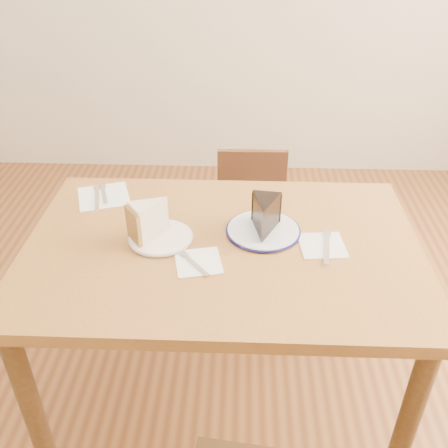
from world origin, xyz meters
The scene contains 14 objects.
ground centered at (0.00, 0.00, 0.00)m, with size 4.00×4.00×0.00m, color #4C2A14.
table centered at (0.00, 0.00, 0.65)m, with size 1.20×0.80×0.75m.
chair_far centered at (0.10, 0.61, 0.40)m, with size 0.36×0.36×0.72m.
plate_cream centered at (-0.19, 0.01, 0.76)m, with size 0.19×0.19×0.01m, color white.
plate_navy centered at (0.12, 0.07, 0.76)m, with size 0.22×0.22×0.01m, color white.
carrot_cake centered at (-0.21, 0.02, 0.81)m, with size 0.08×0.11×0.10m, color beige, non-canonical shape.
chocolate_cake centered at (0.13, 0.05, 0.81)m, with size 0.09×0.13×0.10m, color black, non-canonical shape.
napkin_cream centered at (-0.06, -0.10, 0.75)m, with size 0.13×0.13×0.00m, color white.
napkin_navy centered at (0.30, 0.00, 0.75)m, with size 0.13×0.13×0.00m, color white.
napkin_spare centered at (-0.43, 0.26, 0.75)m, with size 0.17×0.17×0.00m, color white.
fork_cream centered at (-0.08, -0.11, 0.76)m, with size 0.01×0.14×0.00m, color silver.
knife_navy centered at (0.31, -0.02, 0.76)m, with size 0.02×0.17×0.00m, color white.
fork_spare centered at (-0.43, 0.27, 0.76)m, with size 0.01×0.14×0.00m, color silver.
knife_spare centered at (-0.45, 0.25, 0.76)m, with size 0.01×0.16×0.00m, color silver.
Camera 1 is at (0.05, -1.23, 1.63)m, focal length 40.00 mm.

